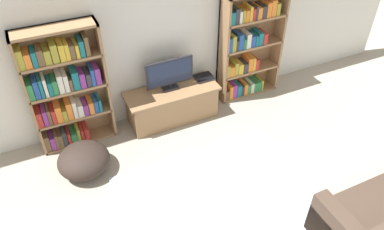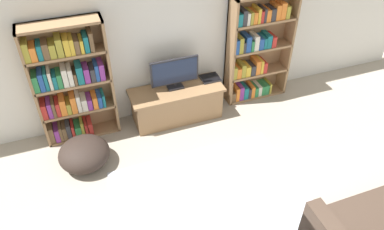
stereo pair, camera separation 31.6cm
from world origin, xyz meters
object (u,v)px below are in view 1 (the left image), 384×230
at_px(bookshelf_right, 247,46).
at_px(laptop, 204,77).
at_px(tv_stand, 172,104).
at_px(television, 170,74).
at_px(bookshelf_left, 65,90).
at_px(beanbag_ottoman, 84,160).

height_order(bookshelf_right, laptop, bookshelf_right).
relative_size(tv_stand, television, 1.95).
xyz_separation_m(bookshelf_right, tv_stand, (-1.37, -0.15, -0.61)).
height_order(bookshelf_left, television, bookshelf_left).
bearing_deg(bookshelf_left, television, -3.67).
bearing_deg(laptop, beanbag_ottoman, -163.30).
height_order(tv_stand, beanbag_ottoman, tv_stand).
distance_m(bookshelf_left, beanbag_ottoman, 0.97).
distance_m(bookshelf_left, tv_stand, 1.60).
bearing_deg(tv_stand, bookshelf_left, 174.29).
height_order(bookshelf_right, tv_stand, bookshelf_right).
bearing_deg(beanbag_ottoman, laptop, 16.70).
relative_size(bookshelf_right, television, 2.45).
height_order(bookshelf_left, beanbag_ottoman, bookshelf_left).
distance_m(bookshelf_left, bookshelf_right, 2.84).
bearing_deg(bookshelf_right, beanbag_ottoman, -166.64).
bearing_deg(tv_stand, laptop, 9.01).
bearing_deg(tv_stand, beanbag_ottoman, -160.43).
bearing_deg(beanbag_ottoman, television, 21.35).
bearing_deg(beanbag_ottoman, bookshelf_right, 13.36).
distance_m(bookshelf_right, tv_stand, 1.51).
xyz_separation_m(bookshelf_left, tv_stand, (1.46, -0.15, -0.62)).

